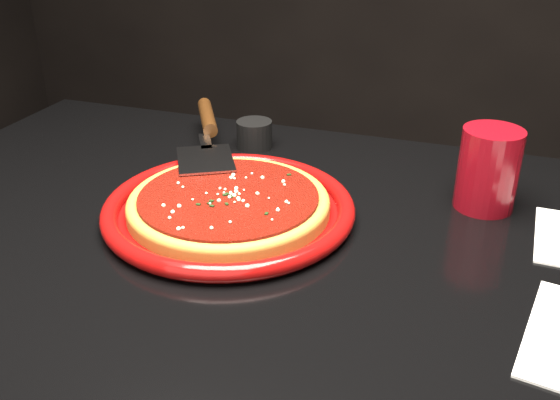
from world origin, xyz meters
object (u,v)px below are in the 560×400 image
Objects in this scene: plate at (229,208)px; cup at (488,169)px; pizza_server at (208,133)px; ramekin at (254,134)px.

cup is at bearing 24.03° from plate.
cup is at bearing -33.45° from pizza_server.
pizza_server is at bearing 122.50° from plate.
pizza_server is 5.74× the size of ramekin.
plate is at bearing -76.66° from ramekin.
pizza_server is (-0.11, 0.17, 0.03)m from plate.
plate is at bearing -86.99° from pizza_server.
cup is (0.42, -0.03, 0.01)m from pizza_server.
cup is at bearing -14.77° from ramekin.
cup is 0.38m from ramekin.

